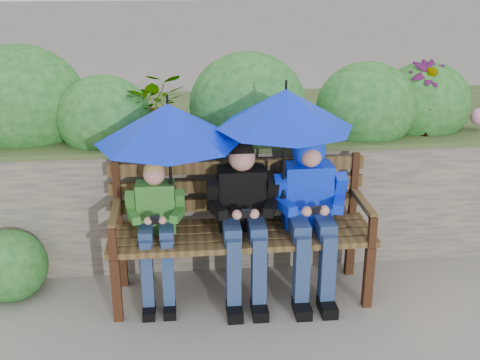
{
  "coord_description": "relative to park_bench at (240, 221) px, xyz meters",
  "views": [
    {
      "loc": [
        -0.4,
        -3.79,
        2.44
      ],
      "look_at": [
        0.0,
        0.1,
        0.95
      ],
      "focal_mm": 45.0,
      "sensor_mm": 36.0,
      "label": 1
    }
  ],
  "objects": [
    {
      "name": "boy_right",
      "position": [
        0.5,
        -0.08,
        0.16
      ],
      "size": [
        0.53,
        0.64,
        1.22
      ],
      "color": "#0F17E0",
      "rests_on": "ground"
    },
    {
      "name": "garden_backdrop",
      "position": [
        -0.13,
        1.34,
        0.08
      ],
      "size": [
        8.0,
        2.87,
        1.85
      ],
      "color": "#565250",
      "rests_on": "ground"
    },
    {
      "name": "ground",
      "position": [
        -0.02,
        -0.23,
        -0.58
      ],
      "size": [
        60.0,
        60.0,
        0.0
      ],
      "primitive_type": "plane",
      "color": "slate",
      "rests_on": "ground"
    },
    {
      "name": "boy_middle",
      "position": [
        0.01,
        -0.09,
        0.1
      ],
      "size": [
        0.51,
        0.59,
        1.19
      ],
      "color": "black",
      "rests_on": "ground"
    },
    {
      "name": "boy_left",
      "position": [
        -0.61,
        -0.08,
        0.05
      ],
      "size": [
        0.42,
        0.48,
        1.07
      ],
      "color": "#1D731C",
      "rests_on": "ground"
    },
    {
      "name": "umbrella_right",
      "position": [
        0.3,
        -0.1,
        0.87
      ],
      "size": [
        0.95,
        0.95,
        0.88
      ],
      "color": "#0826E7",
      "rests_on": "ground"
    },
    {
      "name": "umbrella_left",
      "position": [
        -0.5,
        -0.03,
        0.77
      ],
      "size": [
        1.02,
        1.02,
        0.8
      ],
      "color": "#0826E7",
      "rests_on": "ground"
    },
    {
      "name": "park_bench",
      "position": [
        0.0,
        0.0,
        0.0
      ],
      "size": [
        1.92,
        0.56,
        1.02
      ],
      "color": "#331B0F",
      "rests_on": "ground"
    }
  ]
}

